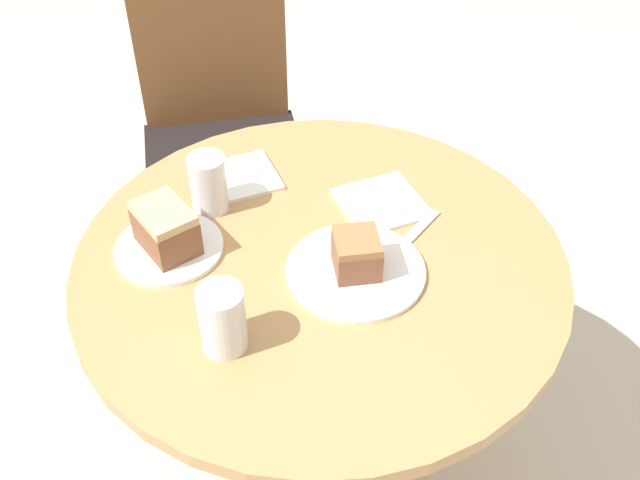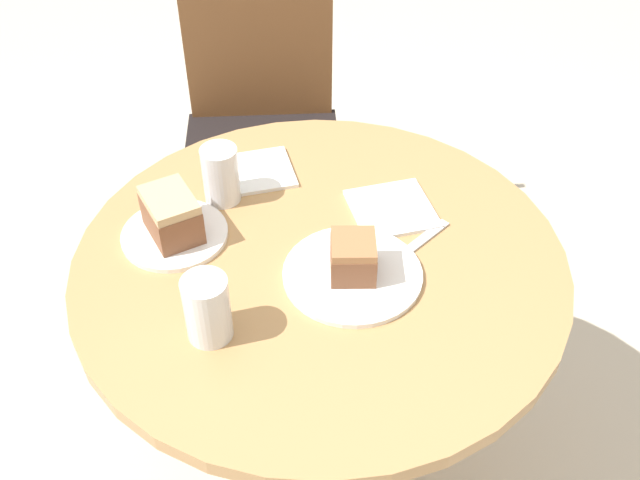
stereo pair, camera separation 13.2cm
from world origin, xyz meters
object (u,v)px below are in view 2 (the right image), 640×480
at_px(glass_water, 221,177).
at_px(chair, 261,119).
at_px(plate_far, 175,234).
at_px(plate_near, 352,274).
at_px(glass_lemonade, 208,311).
at_px(cake_slice_near, 353,257).
at_px(cake_slice_far, 171,215).

bearing_deg(glass_water, chair, 75.50).
xyz_separation_m(chair, plate_far, (-0.28, -0.76, 0.27)).
distance_m(plate_near, plate_far, 0.34).
relative_size(plate_near, glass_lemonade, 2.07).
relative_size(chair, glass_water, 8.45).
distance_m(plate_far, cake_slice_near, 0.35).
bearing_deg(plate_far, plate_near, -30.55).
height_order(chair, plate_far, chair).
height_order(plate_far, cake_slice_near, cake_slice_near).
xyz_separation_m(cake_slice_far, glass_lemonade, (0.04, -0.25, 0.00)).
xyz_separation_m(cake_slice_near, glass_water, (-0.19, 0.27, 0.01)).
xyz_separation_m(plate_far, glass_water, (0.10, 0.09, 0.05)).
bearing_deg(cake_slice_far, cake_slice_near, -30.55).
bearing_deg(plate_near, glass_lemonade, -163.57).
bearing_deg(glass_lemonade, cake_slice_near, 16.43).
distance_m(cake_slice_near, glass_water, 0.33).
height_order(glass_lemonade, glass_water, glass_lemonade).
bearing_deg(plate_near, glass_water, 125.98).
bearing_deg(cake_slice_far, chair, 70.15).
bearing_deg(glass_water, cake_slice_near, -54.02).
relative_size(cake_slice_near, glass_water, 0.83).
bearing_deg(glass_lemonade, plate_near, 16.43).
height_order(cake_slice_near, glass_water, glass_water).
distance_m(glass_lemonade, glass_water, 0.35).
bearing_deg(cake_slice_near, plate_near, 0.00).
height_order(chair, plate_near, chair).
relative_size(plate_near, glass_water, 2.10).
height_order(plate_near, cake_slice_far, cake_slice_far).
relative_size(cake_slice_near, cake_slice_far, 0.73).
distance_m(cake_slice_near, glass_lemonade, 0.27).
xyz_separation_m(cake_slice_near, cake_slice_far, (-0.30, 0.17, 0.01)).
bearing_deg(cake_slice_far, plate_near, -30.55).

